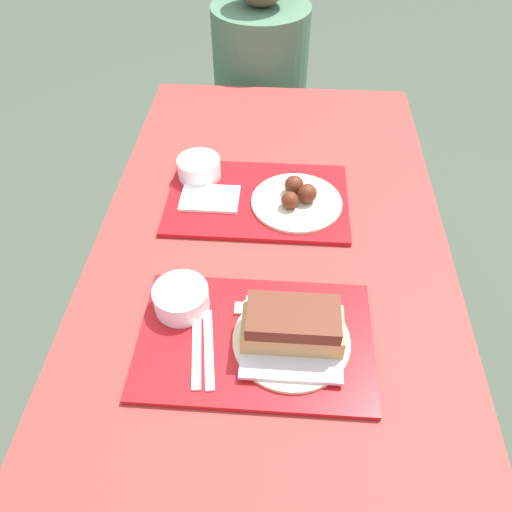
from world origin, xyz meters
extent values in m
plane|color=#424C3D|center=(0.00, 0.00, 0.00)|extent=(12.00, 12.00, 0.00)
cube|color=maroon|center=(0.00, 0.00, 0.75)|extent=(0.79, 1.66, 0.04)
cylinder|color=maroon|center=(-0.33, 0.75, 0.36)|extent=(0.07, 0.07, 0.73)
cylinder|color=maroon|center=(0.33, 0.75, 0.36)|extent=(0.07, 0.07, 0.73)
cube|color=maroon|center=(0.00, 1.05, 0.44)|extent=(0.75, 0.28, 0.04)
cylinder|color=maroon|center=(-0.31, 1.05, 0.21)|extent=(0.06, 0.06, 0.42)
cylinder|color=maroon|center=(0.31, 1.05, 0.21)|extent=(0.06, 0.06, 0.42)
cube|color=#B21419|center=(-0.02, -0.15, 0.77)|extent=(0.43, 0.28, 0.01)
cube|color=#B21419|center=(-0.04, 0.26, 0.77)|extent=(0.43, 0.28, 0.01)
cylinder|color=white|center=(-0.16, -0.08, 0.80)|extent=(0.11, 0.11, 0.05)
cylinder|color=beige|center=(-0.16, -0.08, 0.82)|extent=(0.09, 0.09, 0.01)
cylinder|color=beige|center=(0.05, -0.15, 0.78)|extent=(0.22, 0.22, 0.01)
cube|color=silver|center=(0.05, -0.15, 0.79)|extent=(0.18, 0.18, 0.01)
cube|color=tan|center=(0.05, -0.15, 0.82)|extent=(0.18, 0.09, 0.04)
cube|color=#562819|center=(0.05, -0.15, 0.85)|extent=(0.16, 0.09, 0.03)
cube|color=white|center=(-0.12, -0.18, 0.78)|extent=(0.04, 0.17, 0.00)
cube|color=white|center=(-0.10, -0.18, 0.78)|extent=(0.04, 0.17, 0.00)
cube|color=#A59E93|center=(-0.04, -0.08, 0.78)|extent=(0.04, 0.03, 0.01)
cylinder|color=white|center=(-0.19, 0.34, 0.80)|extent=(0.11, 0.11, 0.05)
cylinder|color=beige|center=(-0.19, 0.34, 0.82)|extent=(0.09, 0.09, 0.01)
cylinder|color=beige|center=(0.05, 0.24, 0.78)|extent=(0.22, 0.22, 0.01)
sphere|color=#562314|center=(0.08, 0.25, 0.81)|extent=(0.05, 0.05, 0.05)
sphere|color=#562314|center=(0.05, 0.27, 0.81)|extent=(0.05, 0.05, 0.05)
sphere|color=#562314|center=(0.04, 0.22, 0.81)|extent=(0.04, 0.04, 0.04)
cube|color=white|center=(-0.15, 0.24, 0.78)|extent=(0.14, 0.10, 0.01)
cylinder|color=#477051|center=(-0.08, 1.05, 0.70)|extent=(0.34, 0.34, 0.48)
camera|label=1|loc=(0.02, -0.67, 1.55)|focal=35.00mm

